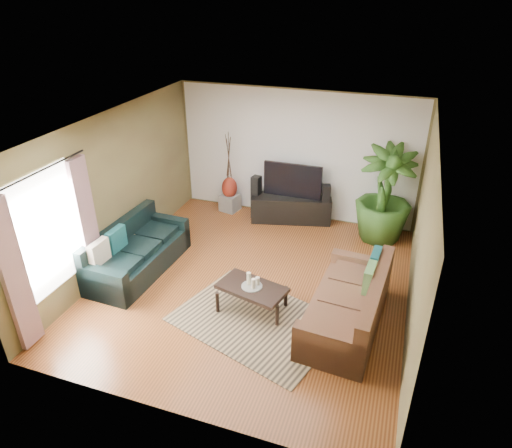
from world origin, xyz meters
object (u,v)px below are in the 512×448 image
at_px(sofa_left, 138,249).
at_px(pedestal, 230,202).
at_px(coffee_table, 252,298).
at_px(television, 293,180).
at_px(potted_plant, 385,195).
at_px(side_table, 144,240).
at_px(speaker_right, 325,205).
at_px(tv_stand, 291,209).
at_px(sofa_right, 347,300).
at_px(vase, 229,188).
at_px(speaker_left, 256,197).

distance_m(sofa_left, pedestal, 2.81).
relative_size(sofa_left, coffee_table, 2.03).
xyz_separation_m(television, potted_plant, (1.85, -0.19, 0.04)).
bearing_deg(side_table, speaker_right, 35.91).
height_order(sofa_left, coffee_table, sofa_left).
bearing_deg(tv_stand, sofa_right, -75.35).
bearing_deg(potted_plant, sofa_left, -147.04).
xyz_separation_m(coffee_table, side_table, (-2.46, 0.95, 0.04)).
relative_size(tv_stand, vase, 3.50).
distance_m(tv_stand, television, 0.63).
bearing_deg(sofa_right, coffee_table, -80.28).
relative_size(television, speaker_left, 1.28).
distance_m(speaker_left, vase, 0.69).
relative_size(coffee_table, pedestal, 2.79).
distance_m(sofa_left, potted_plant, 4.65).
bearing_deg(pedestal, coffee_table, -62.66).
relative_size(coffee_table, potted_plant, 0.55).
xyz_separation_m(sofa_left, vase, (0.62, 2.73, 0.11)).
bearing_deg(coffee_table, speaker_right, 94.41).
distance_m(television, speaker_left, 0.87).
relative_size(speaker_right, vase, 1.91).
distance_m(speaker_right, vase, 2.12).
distance_m(sofa_left, vase, 2.80).
bearing_deg(television, speaker_right, 0.39).
bearing_deg(vase, side_table, -111.46).
xyz_separation_m(speaker_right, vase, (-2.12, 0.02, 0.09)).
height_order(speaker_right, vase, speaker_right).
distance_m(coffee_table, potted_plant, 3.42).
height_order(television, pedestal, television).
bearing_deg(sofa_right, speaker_left, -135.89).
xyz_separation_m(coffee_table, pedestal, (-1.61, 3.12, -0.03)).
xyz_separation_m(speaker_right, pedestal, (-2.12, 0.02, -0.27)).
bearing_deg(pedestal, vase, 0.00).
bearing_deg(side_table, pedestal, 68.54).
distance_m(sofa_left, sofa_right, 3.66).
bearing_deg(coffee_table, vase, 131.06).
relative_size(tv_stand, speaker_right, 1.84).
bearing_deg(potted_plant, pedestal, 176.33).
relative_size(speaker_left, pedestal, 2.57).
bearing_deg(sofa_right, side_table, -97.55).
bearing_deg(potted_plant, sofa_right, -94.69).
height_order(coffee_table, vase, vase).
xyz_separation_m(television, side_table, (-2.26, -2.15, -0.66)).
bearing_deg(tv_stand, television, 75.79).
relative_size(sofa_left, speaker_right, 2.32).
relative_size(sofa_right, potted_plant, 1.13).
bearing_deg(pedestal, tv_stand, -1.68).
xyz_separation_m(television, speaker_left, (-0.74, -0.13, -0.44)).
relative_size(speaker_left, potted_plant, 0.50).
xyz_separation_m(coffee_table, tv_stand, (-0.20, 3.07, 0.06)).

